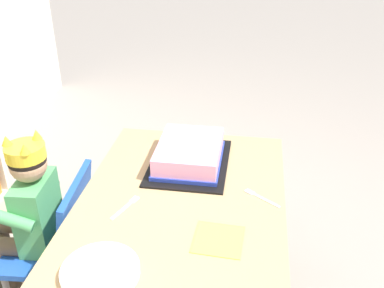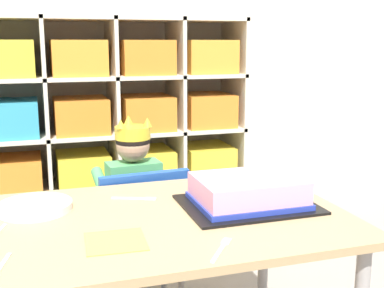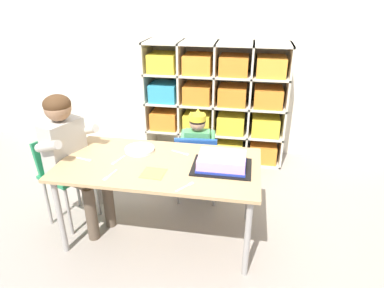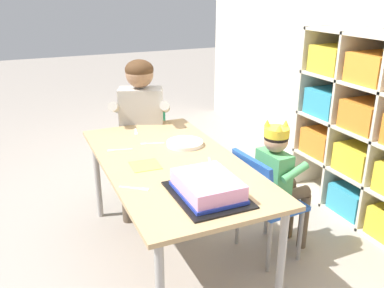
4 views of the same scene
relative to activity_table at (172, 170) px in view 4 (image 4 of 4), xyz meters
name	(u,v)px [view 4 (image 4 of 4)]	position (x,y,z in m)	size (l,w,h in m)	color
ground	(173,256)	(0.00, 0.00, -0.57)	(16.00, 16.00, 0.00)	gray
activity_table	(172,170)	(0.00, 0.00, 0.00)	(1.40, 0.72, 0.62)	tan
classroom_chair_blue	(263,197)	(0.19, 0.49, -0.18)	(0.39, 0.33, 0.65)	#1E4CA8
child_with_crown	(280,172)	(0.18, 0.59, -0.05)	(0.31, 0.31, 0.83)	#4C9E5B
classroom_chair_adult_side	(143,142)	(-0.79, 0.08, -0.12)	(0.43, 0.44, 0.71)	#238451
adult_helper_seated	(141,119)	(-0.69, 0.04, 0.09)	(0.49, 0.47, 1.06)	#B2ADA3
birthday_cake_on_tray	(208,188)	(0.44, 0.01, 0.09)	(0.40, 0.31, 0.09)	black
paper_plate_stack	(185,143)	(-0.19, 0.16, 0.07)	(0.22, 0.22, 0.02)	white
paper_napkin_square	(145,165)	(0.00, -0.15, 0.06)	(0.15, 0.15, 0.00)	#F4DB4C
fork_beside_plate_stack	(210,164)	(0.12, 0.18, 0.06)	(0.14, 0.07, 0.00)	white
fork_at_table_front_edge	(136,132)	(-0.54, -0.04, 0.06)	(0.12, 0.04, 0.00)	white
fork_near_cake_tray	(136,188)	(0.24, -0.27, 0.06)	(0.10, 0.13, 0.00)	white
fork_scattered_mid_table	(151,144)	(-0.30, -0.02, 0.06)	(0.06, 0.14, 0.00)	white
fork_near_child_seat	(118,150)	(-0.27, -0.23, 0.06)	(0.05, 0.14, 0.00)	white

